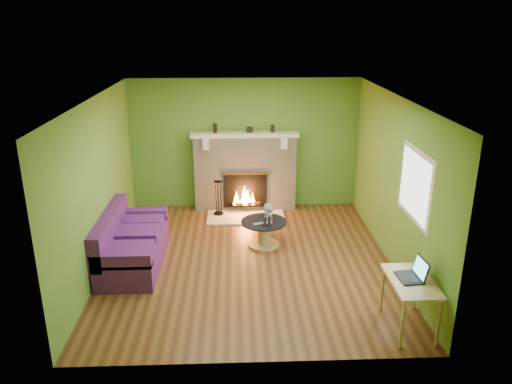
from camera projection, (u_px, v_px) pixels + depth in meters
floor at (248, 260)px, 8.01m from camera, size 5.00×5.00×0.00m
ceiling at (247, 98)px, 7.15m from camera, size 5.00×5.00×0.00m
wall_back at (245, 144)px, 9.93m from camera, size 5.00×0.00×5.00m
wall_front at (254, 259)px, 5.22m from camera, size 5.00×0.00×5.00m
wall_left at (98, 186)px, 7.49m from camera, size 0.00×5.00×5.00m
wall_right at (394, 182)px, 7.67m from camera, size 0.00×5.00×5.00m
window_frame at (415, 185)px, 6.73m from camera, size 0.00×1.20×1.20m
window_pane at (414, 185)px, 6.73m from camera, size 0.00×1.06×1.06m
fireplace at (245, 172)px, 9.94m from camera, size 2.10×0.46×1.58m
hearth at (246, 217)px, 9.70m from camera, size 1.50×0.75×0.03m
mantel at (245, 135)px, 9.66m from camera, size 2.10×0.28×0.08m
sofa at (130, 244)px, 7.83m from camera, size 0.88×1.88×0.85m
coffee_table at (264, 231)px, 8.48m from camera, size 0.78×0.78×0.44m
desk at (411, 286)px, 6.10m from camera, size 0.52×0.90×0.67m
cat at (268, 211)px, 8.41m from camera, size 0.22×0.56×0.34m
remote_silver at (258, 224)px, 8.30m from camera, size 0.17×0.11×0.02m
remote_black at (266, 225)px, 8.24m from camera, size 0.16×0.06×0.02m
laptop at (410, 269)px, 6.08m from camera, size 0.33×0.37×0.26m
fire_tools at (218, 197)px, 9.70m from camera, size 0.19×0.19×0.70m
mantel_vase_left at (215, 128)px, 9.62m from camera, size 0.08×0.08×0.18m
mantel_vase_right at (273, 129)px, 9.67m from camera, size 0.07×0.07×0.14m
mantel_box at (250, 130)px, 9.66m from camera, size 0.12×0.08×0.10m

